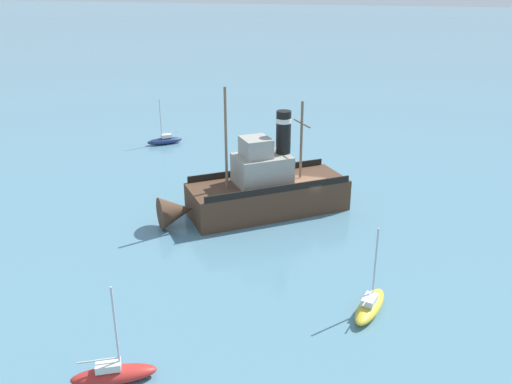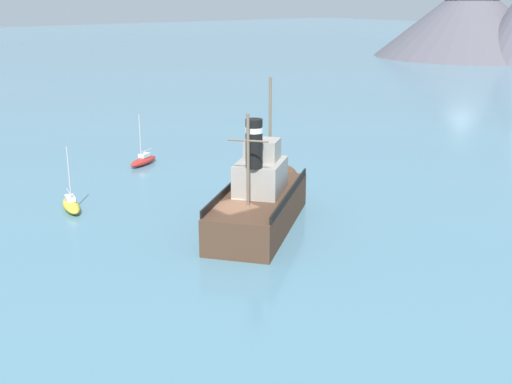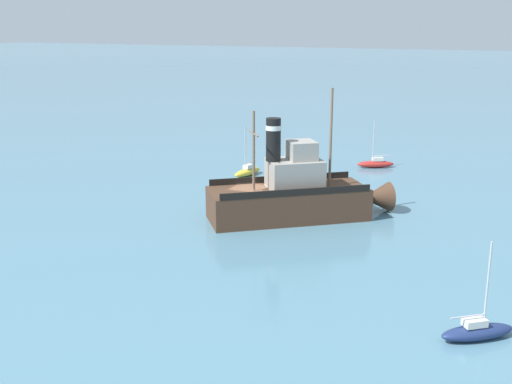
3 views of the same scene
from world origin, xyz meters
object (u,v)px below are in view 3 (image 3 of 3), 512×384
object	(u,v)px
old_tugboat	(296,195)
sailboat_red	(376,163)
sailboat_navy	(477,331)
sailboat_yellow	(247,171)

from	to	relation	value
old_tugboat	sailboat_red	xyz separation A→B (m)	(-19.74, 1.66, -1.40)
sailboat_red	sailboat_navy	world-z (taller)	same
sailboat_yellow	sailboat_navy	size ratio (longest dim) A/B	1.00
old_tugboat	sailboat_navy	xyz separation A→B (m)	(14.82, 14.55, -1.40)
old_tugboat	sailboat_yellow	size ratio (longest dim) A/B	2.76
old_tugboat	sailboat_yellow	xyz separation A→B (m)	(-11.26, -9.06, -1.40)
old_tugboat	sailboat_red	size ratio (longest dim) A/B	2.76
old_tugboat	sailboat_navy	size ratio (longest dim) A/B	2.76
sailboat_red	sailboat_navy	distance (m)	36.88
sailboat_red	sailboat_yellow	distance (m)	13.67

